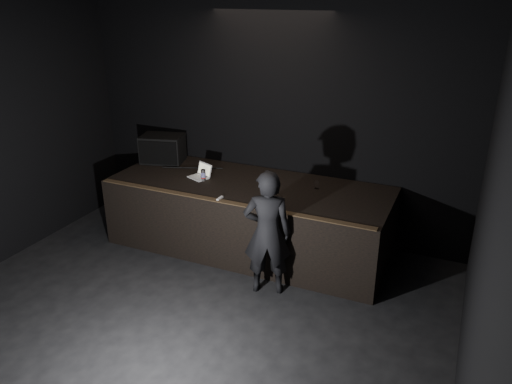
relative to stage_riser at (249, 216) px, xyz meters
The scene contains 11 objects.
ground 2.78m from the stage_riser, 90.00° to the right, with size 7.00×7.00×0.00m, color black.
room_walls 3.13m from the stage_riser, 90.00° to the right, with size 6.10×7.10×3.52m.
stage_riser is the anchor object (origin of this frame).
riser_lip 0.87m from the stage_riser, 90.00° to the right, with size 3.92×0.10×0.01m, color brown.
stage_monitor 1.85m from the stage_riser, 168.26° to the left, with size 0.74×0.62×0.43m.
cable 1.21m from the stage_riser, 166.98° to the left, with size 0.02×0.02×0.94m, color black.
laptop 0.94m from the stage_riser, behind, with size 0.36×0.35×0.20m.
beer_can 0.89m from the stage_riser, 167.67° to the right, with size 0.07×0.07×0.17m.
plastic_cup 1.10m from the stage_riser, 14.26° to the left, with size 0.08×0.08×0.10m, color white.
wii_remote 0.84m from the stage_riser, 100.14° to the right, with size 0.03×0.14×0.03m, color white.
person 1.21m from the stage_riser, 54.12° to the right, with size 0.59×0.39×1.62m, color black.
Camera 1 is at (2.77, -3.24, 3.57)m, focal length 35.00 mm.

